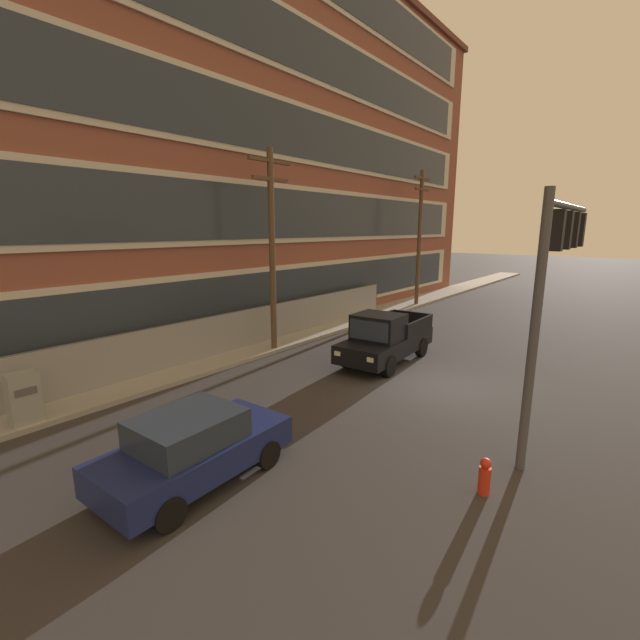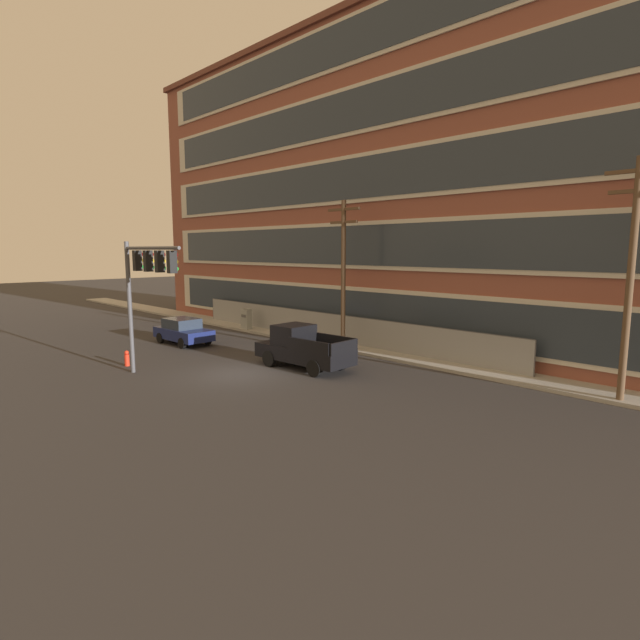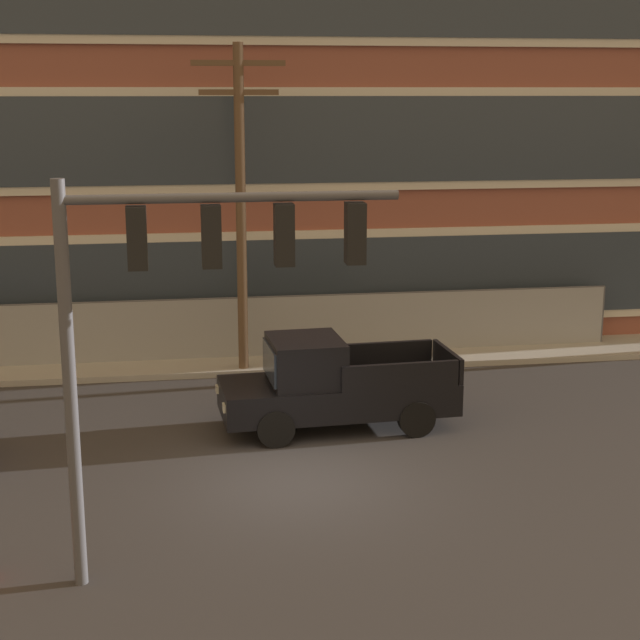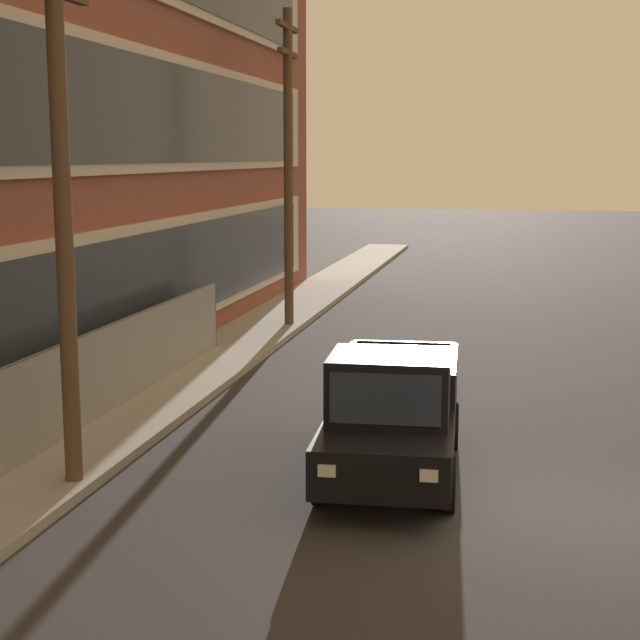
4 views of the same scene
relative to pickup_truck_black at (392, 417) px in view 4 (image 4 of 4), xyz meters
The scene contains 5 objects.
ground_plane 3.34m from the pickup_truck_black, 111.09° to the right, with size 160.00×160.00×0.00m, color #333030.
sidewalk_building_side 5.57m from the pickup_truck_black, 102.07° to the left, with size 80.00×2.17×0.16m, color #9E9B93.
pickup_truck_black is the anchor object (origin of this frame).
utility_pole_near_corner 6.10m from the pickup_truck_black, 109.09° to the left, with size 2.32×0.26×8.44m.
utility_pole_midblock 13.97m from the pickup_truck_black, 20.45° to the left, with size 2.21×0.26×8.99m.
Camera 4 is at (-13.53, 1.07, 4.97)m, focal length 55.00 mm.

